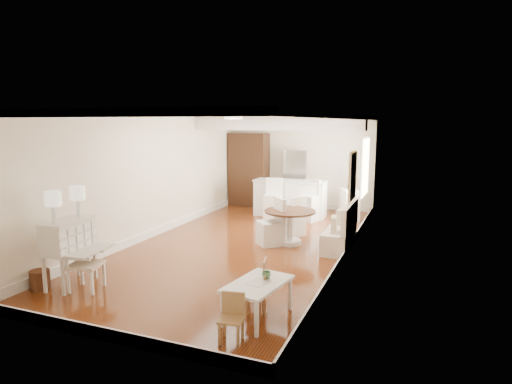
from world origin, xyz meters
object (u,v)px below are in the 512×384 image
Objects in this scene: secretary_bureau at (70,253)px; kids_table at (258,300)px; bar_stool_left at (273,200)px; kids_chair_c at (231,318)px; kids_chair_a at (256,292)px; slip_chair_far at (293,216)px; dining_table at (290,227)px; slip_chair_near at (270,222)px; kids_chair_b at (256,279)px; pantry_cabinet at (249,170)px; wicker_basket at (40,280)px; bar_stool_right at (309,201)px; gustavian_armchair at (86,264)px; breakfast_counter at (290,198)px; sideboard at (349,204)px; fridge at (307,181)px.

kids_table is (3.28, 0.00, -0.30)m from secretary_bureau.
bar_stool_left is at bearing 69.60° from secretary_bureau.
bar_stool_left is at bearing 94.96° from kids_chair_c.
bar_stool_left reaches higher than secretary_bureau.
secretary_bureau reaches higher than kids_chair_a.
secretary_bureau is at bearing -114.34° from bar_stool_left.
kids_chair_c is 5.12m from slip_chair_far.
dining_table is at bearing -70.91° from bar_stool_left.
slip_chair_near is 1.08× the size of slip_chair_far.
dining_table reaches higher than kids_chair_b.
secretary_bureau is 0.48× the size of pantry_cabinet.
wicker_basket is 6.27m from bar_stool_left.
slip_chair_far is 0.84× the size of bar_stool_right.
kids_chair_a is at bearing -80.92° from dining_table.
kids_chair_a is (-0.10, 0.18, 0.04)m from kids_table.
bar_stool_right reaches higher than gustavian_armchair.
secretary_bureau is at bearing -90.77° from pantry_cabinet.
slip_chair_near is at bearing -81.25° from breakfast_counter.
slip_chair_far is at bearing -136.67° from sideboard.
sideboard is (0.23, 7.25, 0.12)m from kids_chair_c.
sideboard is (0.80, 2.94, 0.04)m from dining_table.
wicker_basket is at bearing -144.05° from secretary_bureau.
fridge is (2.35, 7.68, 0.75)m from wicker_basket.
pantry_cabinet reaches higher than slip_chair_near.
wicker_basket is 3.56m from kids_chair_a.
wicker_basket is at bearing -76.55° from slip_chair_near.
bar_stool_right is at bearing -170.58° from sideboard.
fridge reaches higher than bar_stool_left.
breakfast_counter is at bearing 57.85° from bar_stool_left.
slip_chair_far is at bearing -81.25° from fridge.
slip_chair_near is at bearing -178.54° from kids_chair_b.
bar_stool_right is at bearing 86.62° from kids_chair_c.
fridge is at bearing -141.26° from slip_chair_far.
slip_chair_far is at bearing -38.73° from gustavian_armchair.
breakfast_counter reaches higher than kids_chair_c.
secretary_bureau is 3.29m from kids_chair_c.
kids_table is at bearing -82.06° from bar_stool_left.
kids_chair_c is 0.59× the size of slip_chair_near.
pantry_cabinet reaches higher than bar_stool_left.
bar_stool_left is (-1.11, 2.06, 0.19)m from dining_table.
wicker_basket is 3.58m from kids_chair_c.
pantry_cabinet is at bearing -112.19° from slip_chair_far.
dining_table is 0.62× the size of fridge.
kids_chair_a is (3.18, 0.18, -0.26)m from secretary_bureau.
bar_stool_left is (1.14, 5.72, 0.14)m from gustavian_armchair.
gustavian_armchair is at bearing -178.79° from kids_table.
breakfast_counter reaches higher than gustavian_armchair.
wicker_basket is 0.13× the size of pantry_cabinet.
wicker_basket is at bearing -101.97° from kids_chair_a.
slip_chair_far is 3.92m from pantry_cabinet.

